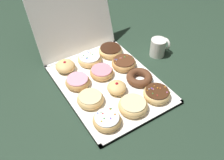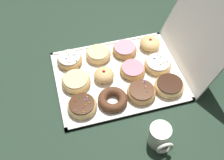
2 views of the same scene
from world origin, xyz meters
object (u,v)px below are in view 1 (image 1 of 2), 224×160
at_px(sprinkle_donut_0, 107,120).
at_px(sprinkle_donut_2, 157,94).
at_px(sprinkle_donut_10, 89,59).
at_px(coffee_mug, 158,47).
at_px(glazed_ring_donut_1, 134,105).
at_px(glazed_ring_donut_3, 90,99).
at_px(jelly_filled_donut_4, 117,87).
at_px(chocolate_frosted_donut_11, 110,51).
at_px(jelly_filled_donut_9, 65,66).
at_px(donut_box, 109,84).
at_px(pink_frosted_donut_6, 78,81).
at_px(chocolate_cake_ring_donut_5, 139,78).
at_px(pink_frosted_donut_7, 102,72).
at_px(sprinkle_donut_8, 124,63).

xyz_separation_m(sprinkle_donut_0, sprinkle_donut_2, (0.25, 0.01, -0.00)).
bearing_deg(sprinkle_donut_10, coffee_mug, -20.03).
bearing_deg(glazed_ring_donut_1, glazed_ring_donut_3, 135.84).
bearing_deg(jelly_filled_donut_4, chocolate_frosted_donut_11, 63.66).
bearing_deg(jelly_filled_donut_9, sprinkle_donut_2, -55.95).
xyz_separation_m(donut_box, jelly_filled_donut_9, (-0.13, 0.19, 0.03)).
xyz_separation_m(donut_box, pink_frosted_donut_6, (-0.12, 0.07, 0.02)).
xyz_separation_m(pink_frosted_donut_6, chocolate_frosted_donut_11, (0.24, 0.12, 0.00)).
relative_size(chocolate_cake_ring_donut_5, coffee_mug, 1.22).
bearing_deg(sprinkle_donut_10, chocolate_cake_ring_donut_5, -61.73).
bearing_deg(pink_frosted_donut_7, sprinkle_donut_10, 92.37).
distance_m(glazed_ring_donut_1, chocolate_frosted_donut_11, 0.38).
bearing_deg(jelly_filled_donut_4, glazed_ring_donut_1, -89.52).
relative_size(glazed_ring_donut_3, sprinkle_donut_8, 0.95).
relative_size(sprinkle_donut_2, coffee_mug, 1.19).
bearing_deg(sprinkle_donut_0, sprinkle_donut_2, 1.18).
bearing_deg(chocolate_frosted_donut_11, pink_frosted_donut_7, -135.90).
distance_m(chocolate_cake_ring_donut_5, coffee_mug, 0.24).
height_order(jelly_filled_donut_4, chocolate_cake_ring_donut_5, jelly_filled_donut_4).
bearing_deg(donut_box, glazed_ring_donut_3, -155.81).
height_order(chocolate_cake_ring_donut_5, sprinkle_donut_10, sprinkle_donut_10).
distance_m(sprinkle_donut_8, chocolate_frosted_donut_11, 0.12).
distance_m(jelly_filled_donut_4, jelly_filled_donut_9, 0.28).
height_order(chocolate_cake_ring_donut_5, pink_frosted_donut_7, same).
xyz_separation_m(donut_box, pink_frosted_donut_7, (0.00, 0.06, 0.02)).
relative_size(sprinkle_donut_8, sprinkle_donut_10, 1.00).
bearing_deg(glazed_ring_donut_3, donut_box, 24.19).
height_order(chocolate_cake_ring_donut_5, pink_frosted_donut_6, pink_frosted_donut_6).
xyz_separation_m(sprinkle_donut_2, pink_frosted_donut_6, (-0.25, 0.25, -0.00)).
distance_m(sprinkle_donut_2, glazed_ring_donut_3, 0.28).
height_order(sprinkle_donut_0, jelly_filled_donut_9, jelly_filled_donut_9).
bearing_deg(jelly_filled_donut_9, donut_box, -56.20).
bearing_deg(sprinkle_donut_2, donut_box, 124.30).
relative_size(sprinkle_donut_2, pink_frosted_donut_6, 1.05).
distance_m(donut_box, jelly_filled_donut_9, 0.23).
xyz_separation_m(glazed_ring_donut_3, coffee_mug, (0.46, 0.11, 0.02)).
distance_m(chocolate_cake_ring_donut_5, jelly_filled_donut_9, 0.35).
distance_m(glazed_ring_donut_1, sprinkle_donut_8, 0.27).
bearing_deg(sprinkle_donut_0, donut_box, 55.97).
xyz_separation_m(sprinkle_donut_0, glazed_ring_donut_3, (0.00, 0.13, -0.00)).
height_order(jelly_filled_donut_9, chocolate_frosted_donut_11, jelly_filled_donut_9).
xyz_separation_m(pink_frosted_donut_6, jelly_filled_donut_9, (-0.00, 0.12, 0.00)).
height_order(glazed_ring_donut_1, sprinkle_donut_8, sprinkle_donut_8).
bearing_deg(sprinkle_donut_8, donut_box, -153.31).
bearing_deg(donut_box, sprinkle_donut_0, -124.03).
bearing_deg(pink_frosted_donut_7, chocolate_cake_ring_donut_5, -45.02).
height_order(sprinkle_donut_8, chocolate_frosted_donut_11, sprinkle_donut_8).
height_order(donut_box, chocolate_frosted_donut_11, chocolate_frosted_donut_11).
height_order(sprinkle_donut_0, sprinkle_donut_2, same).
height_order(jelly_filled_donut_4, sprinkle_donut_10, jelly_filled_donut_4).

